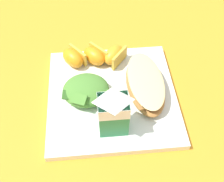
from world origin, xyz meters
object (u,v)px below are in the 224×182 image
object	(u,v)px
cheesy_pizza_bread	(145,84)
orange_wedge_rear	(73,58)
white_plate	(112,96)
orange_wedge_middle	(95,56)
orange_wedge_front	(114,55)
milk_carton	(113,111)
green_salad_pile	(86,90)

from	to	relation	value
cheesy_pizza_bread	orange_wedge_rear	distance (m)	0.18
white_plate	orange_wedge_middle	world-z (taller)	orange_wedge_middle
cheesy_pizza_bread	orange_wedge_front	bearing A→B (deg)	-57.27
milk_carton	orange_wedge_rear	bearing A→B (deg)	-67.28
milk_carton	orange_wedge_front	world-z (taller)	milk_carton
white_plate	cheesy_pizza_bread	size ratio (longest dim) A/B	1.62
white_plate	orange_wedge_rear	xyz separation A→B (m)	(0.08, -0.10, 0.03)
orange_wedge_front	cheesy_pizza_bread	bearing A→B (deg)	122.73
white_plate	milk_carton	xyz separation A→B (m)	(0.01, 0.08, 0.07)
orange_wedge_front	orange_wedge_middle	size ratio (longest dim) A/B	1.01
green_salad_pile	orange_wedge_front	bearing A→B (deg)	-125.72
orange_wedge_front	orange_wedge_rear	xyz separation A→B (m)	(0.10, -0.00, 0.00)
cheesy_pizza_bread	orange_wedge_middle	xyz separation A→B (m)	(0.11, -0.09, 0.00)
orange_wedge_middle	orange_wedge_rear	size ratio (longest dim) A/B	0.99
green_salad_pile	milk_carton	size ratio (longest dim) A/B	0.96
white_plate	green_salad_pile	size ratio (longest dim) A/B	2.66
green_salad_pile	orange_wedge_rear	distance (m)	0.10
green_salad_pile	orange_wedge_middle	bearing A→B (deg)	-103.33
white_plate	orange_wedge_front	xyz separation A→B (m)	(-0.01, -0.10, 0.03)
white_plate	green_salad_pile	world-z (taller)	green_salad_pile
cheesy_pizza_bread	orange_wedge_middle	distance (m)	0.14
orange_wedge_middle	orange_wedge_rear	distance (m)	0.05
milk_carton	orange_wedge_front	size ratio (longest dim) A/B	1.59
orange_wedge_rear	milk_carton	bearing A→B (deg)	112.72
white_plate	orange_wedge_front	size ratio (longest dim) A/B	4.04
white_plate	orange_wedge_middle	size ratio (longest dim) A/B	4.09
milk_carton	white_plate	bearing A→B (deg)	-93.56
white_plate	orange_wedge_rear	distance (m)	0.13
green_salad_pile	orange_wedge_middle	size ratio (longest dim) A/B	1.54
orange_wedge_middle	orange_wedge_rear	world-z (taller)	same
cheesy_pizza_bread	green_salad_pile	size ratio (longest dim) A/B	1.65
milk_carton	orange_wedge_middle	xyz separation A→B (m)	(0.03, -0.19, -0.04)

